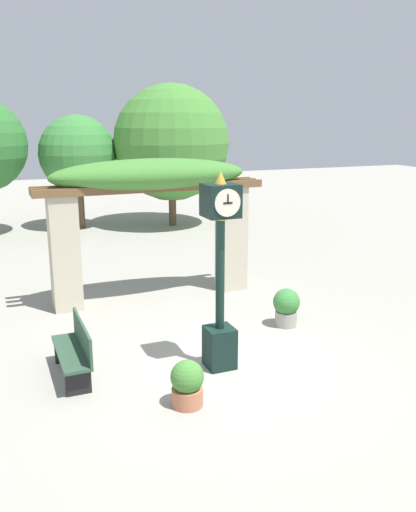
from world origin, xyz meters
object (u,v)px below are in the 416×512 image
object	(u,v)px
potted_plant_near_left	(286,306)
park_bench	(75,351)
potted_plant_near_right	(187,383)
pedestal_clock	(220,274)

from	to	relation	value
potted_plant_near_left	park_bench	distance (m)	4.21
potted_plant_near_right	potted_plant_near_left	bearing A→B (deg)	36.73
pedestal_clock	potted_plant_near_left	distance (m)	2.54
pedestal_clock	potted_plant_near_left	bearing A→B (deg)	31.05
potted_plant_near_left	park_bench	bearing A→B (deg)	-171.67
potted_plant_near_right	park_bench	bearing A→B (deg)	130.94
pedestal_clock	potted_plant_near_right	xyz separation A→B (m)	(-0.92, -0.97, -1.24)
pedestal_clock	park_bench	distance (m)	2.57
pedestal_clock	potted_plant_near_left	xyz separation A→B (m)	(1.93, 1.16, -1.18)
potted_plant_near_left	potted_plant_near_right	xyz separation A→B (m)	(-2.85, -2.13, -0.06)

